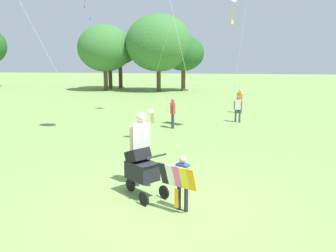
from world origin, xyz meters
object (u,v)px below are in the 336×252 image
object	(u,v)px
person_adult_flyer	(142,142)
person_couple_left	(173,111)
person_sitting_far	(240,99)
stroller	(141,168)
child_with_butterfly_kite	(182,179)
person_red_shirt	(238,107)

from	to	relation	value
person_adult_flyer	person_couple_left	distance (m)	6.71
person_adult_flyer	person_sitting_far	size ratio (longest dim) A/B	1.40
person_adult_flyer	stroller	size ratio (longest dim) A/B	1.69
person_sitting_far	person_couple_left	size ratio (longest dim) A/B	1.03
person_sitting_far	person_couple_left	xyz separation A→B (m)	(-2.87, -4.60, -0.02)
child_with_butterfly_kite	stroller	bearing A→B (deg)	146.15
stroller	person_sitting_far	size ratio (longest dim) A/B	0.83
child_with_butterfly_kite	person_sitting_far	size ratio (longest dim) A/B	0.85
stroller	person_sitting_far	distance (m)	12.19
stroller	person_couple_left	xyz separation A→B (m)	(-0.38, 7.33, 0.11)
child_with_butterfly_kite	person_sitting_far	bearing A→B (deg)	82.73
person_couple_left	person_sitting_far	bearing A→B (deg)	58.02
stroller	person_sitting_far	bearing A→B (deg)	78.20
stroller	person_couple_left	size ratio (longest dim) A/B	0.85
person_red_shirt	person_sitting_far	world-z (taller)	person_sitting_far
person_couple_left	child_with_butterfly_kite	bearing A→B (deg)	-80.88
person_red_shirt	person_sitting_far	xyz separation A→B (m)	(0.21, 2.81, 0.04)
person_adult_flyer	person_red_shirt	xyz separation A→B (m)	(2.42, 8.49, -0.32)
person_red_shirt	stroller	bearing A→B (deg)	-104.07
person_couple_left	person_red_shirt	bearing A→B (deg)	33.94
child_with_butterfly_kite	stroller	xyz separation A→B (m)	(-0.89, 0.60, -0.03)
child_with_butterfly_kite	person_red_shirt	xyz separation A→B (m)	(1.39, 9.73, 0.05)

